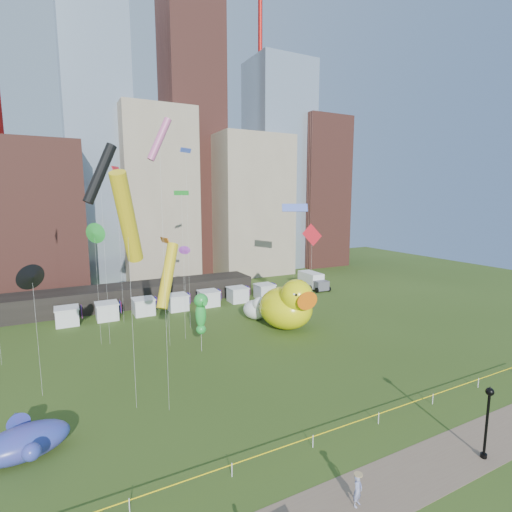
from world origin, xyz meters
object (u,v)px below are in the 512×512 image
big_duck (288,305)px  box_truck (312,280)px  lamppost (488,414)px  whale_inflatable (24,440)px  woman (358,491)px  small_duck (256,308)px  seahorse_purple (285,302)px  seahorse_green (201,310)px

big_duck → box_truck: 23.56m
lamppost → whale_inflatable: bearing=152.2°
woman → small_duck: bearing=51.1°
big_duck → woman: (-11.99, -26.27, -2.23)m
seahorse_purple → box_truck: (16.10, 16.33, -1.96)m
seahorse_green → lamppost: seahorse_green is taller
whale_inflatable → lamppost: lamppost is taller
whale_inflatable → small_duck: bearing=22.5°
whale_inflatable → box_truck: box_truck is taller
whale_inflatable → box_truck: (44.65, 30.09, 0.39)m
lamppost → woman: 10.31m
seahorse_green → lamppost: 27.29m
big_duck → woman: 28.96m
small_duck → lamppost: 32.51m
seahorse_purple → whale_inflatable: size_ratio=0.70×
whale_inflatable → lamppost: 30.09m
seahorse_purple → woman: size_ratio=2.72×
small_duck → seahorse_green: bearing=-150.5°
lamppost → box_truck: (18.09, 44.11, -1.55)m
seahorse_green → box_truck: (28.48, 18.93, -3.18)m
big_duck → whale_inflatable: size_ratio=1.26×
seahorse_purple → seahorse_green: bearing=168.1°
small_duck → woman: bearing=-113.0°
whale_inflatable → lamppost: size_ratio=1.43×
box_truck → seahorse_purple: bearing=-132.6°
small_duck → seahorse_green: size_ratio=0.69×
big_duck → seahorse_green: big_duck is taller
small_duck → big_duck: bearing=-77.1°
lamppost → woman: bearing=175.6°
seahorse_green → seahorse_purple: size_ratio=1.33×
whale_inflatable → woman: whale_inflatable is taller
lamppost → seahorse_purple: bearing=85.9°
big_duck → lamppost: bearing=-95.8°
whale_inflatable → box_truck: bearing=21.9°
whale_inflatable → seahorse_purple: bearing=13.6°
woman → box_truck: bearing=36.0°
woman → whale_inflatable: bearing=120.2°
seahorse_green → box_truck: 34.34m
seahorse_green → lamppost: bearing=-69.1°
seahorse_green → whale_inflatable: 19.97m
seahorse_purple → lamppost: (-1.99, -27.79, -0.41)m
lamppost → box_truck: size_ratio=0.72×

